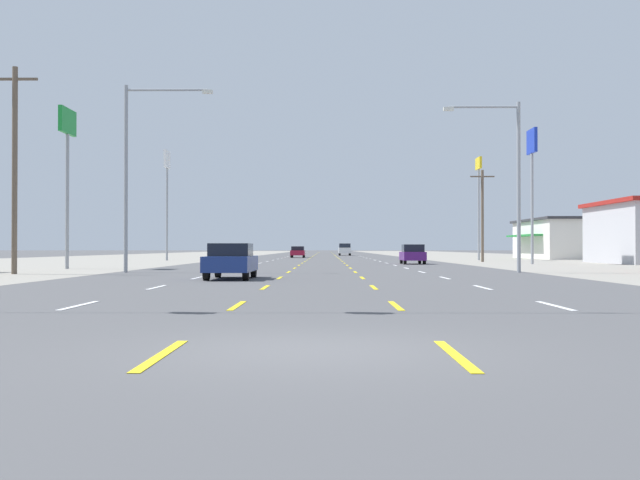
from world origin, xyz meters
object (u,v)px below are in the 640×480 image
object	(u,v)px
hatchback_far_right_near	(413,254)
pole_sign_right_row_2	(479,184)
pole_sign_right_row_1	(532,161)
streetlight_right_row_0	(510,173)
sedan_inner_left_mid	(298,252)
streetlight_left_row_0	(135,163)
sedan_inner_left_nearest	(231,261)
pole_sign_left_row_2	(167,178)
pole_sign_left_row_1	(67,145)
suv_inner_right_midfar	(345,249)

from	to	relation	value
hatchback_far_right_near	pole_sign_right_row_2	world-z (taller)	pole_sign_right_row_2
pole_sign_right_row_1	streetlight_right_row_0	distance (m)	20.63
sedan_inner_left_mid	streetlight_right_row_0	size ratio (longest dim) A/B	0.51
sedan_inner_left_mid	streetlight_left_row_0	bearing A→B (deg)	-96.22
sedan_inner_left_nearest	pole_sign_left_row_2	size ratio (longest dim) A/B	0.41
sedan_inner_left_nearest	pole_sign_left_row_1	bearing A→B (deg)	129.39
suv_inner_right_midfar	pole_sign_right_row_1	distance (m)	65.97
sedan_inner_left_nearest	pole_sign_right_row_2	distance (m)	50.79
pole_sign_left_row_2	pole_sign_right_row_2	xyz separation A→B (m)	(31.74, 2.81, -0.44)
hatchback_far_right_near	sedan_inner_left_mid	distance (m)	38.75
suv_inner_right_midfar	streetlight_right_row_0	distance (m)	84.02
sedan_inner_left_nearest	streetlight_left_row_0	world-z (taller)	streetlight_left_row_0
hatchback_far_right_near	streetlight_right_row_0	world-z (taller)	streetlight_right_row_0
streetlight_right_row_0	pole_sign_left_row_1	bearing A→B (deg)	165.34
sedan_inner_left_nearest	sedan_inner_left_mid	bearing A→B (deg)	89.76
pole_sign_left_row_2	streetlight_right_row_0	world-z (taller)	pole_sign_left_row_2
sedan_inner_left_nearest	hatchback_far_right_near	bearing A→B (deg)	68.92
suv_inner_right_midfar	pole_sign_right_row_1	bearing A→B (deg)	-78.64
sedan_inner_left_mid	streetlight_right_row_0	xyz separation A→B (m)	(13.14, -57.31, 4.38)
hatchback_far_right_near	sedan_inner_left_nearest	bearing A→B (deg)	-111.08
pole_sign_left_row_2	streetlight_right_row_0	bearing A→B (deg)	-54.50
sedan_inner_left_nearest	pole_sign_right_row_1	size ratio (longest dim) A/B	0.43
suv_inner_right_midfar	pole_sign_left_row_2	world-z (taller)	pole_sign_left_row_2
hatchback_far_right_near	pole_sign_left_row_1	distance (m)	27.07
pole_sign_right_row_1	streetlight_left_row_0	xyz separation A→B (m)	(-25.89, -19.36, -2.36)
sedan_inner_left_mid	streetlight_left_row_0	distance (m)	57.85
pole_sign_left_row_1	streetlight_right_row_0	world-z (taller)	pole_sign_left_row_1
pole_sign_left_row_1	pole_sign_right_row_2	distance (m)	44.84
sedan_inner_left_nearest	streetlight_right_row_0	world-z (taller)	streetlight_right_row_0
sedan_inner_left_nearest	streetlight_right_row_0	xyz separation A→B (m)	(13.41, 7.80, 4.38)
pole_sign_right_row_1	streetlight_left_row_0	size ratio (longest dim) A/B	1.08
sedan_inner_left_mid	pole_sign_left_row_1	bearing A→B (deg)	-103.42
pole_sign_right_row_1	streetlight_left_row_0	bearing A→B (deg)	-143.22
pole_sign_left_row_1	pole_sign_right_row_1	distance (m)	34.22
sedan_inner_left_nearest	suv_inner_right_midfar	world-z (taller)	suv_inner_right_midfar
pole_sign_left_row_2	pole_sign_left_row_1	bearing A→B (deg)	-89.62
hatchback_far_right_near	sedan_inner_left_mid	bearing A→B (deg)	105.63
sedan_inner_left_nearest	pole_sign_right_row_2	world-z (taller)	pole_sign_right_row_2
pole_sign_left_row_2	pole_sign_right_row_2	bearing A→B (deg)	5.06
sedan_inner_left_nearest	pole_sign_left_row_1	world-z (taller)	pole_sign_left_row_1
hatchback_far_right_near	suv_inner_right_midfar	bearing A→B (deg)	93.34
hatchback_far_right_near	pole_sign_left_row_1	bearing A→B (deg)	-149.29
suv_inner_right_midfar	hatchback_far_right_near	bearing A→B (deg)	-86.66
streetlight_left_row_0	suv_inner_right_midfar	bearing A→B (deg)	81.19
hatchback_far_right_near	pole_sign_left_row_1	xyz separation A→B (m)	(-22.54, -13.39, 6.75)
sedan_inner_left_mid	pole_sign_right_row_1	size ratio (longest dim) A/B	0.43
pole_sign_right_row_1	pole_sign_right_row_2	bearing A→B (deg)	90.60
hatchback_far_right_near	pole_sign_right_row_1	bearing A→B (deg)	-3.93
pole_sign_left_row_2	streetlight_left_row_0	size ratio (longest dim) A/B	1.13
pole_sign_left_row_1	streetlight_right_row_0	xyz separation A→B (m)	(25.24, -6.60, -2.40)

